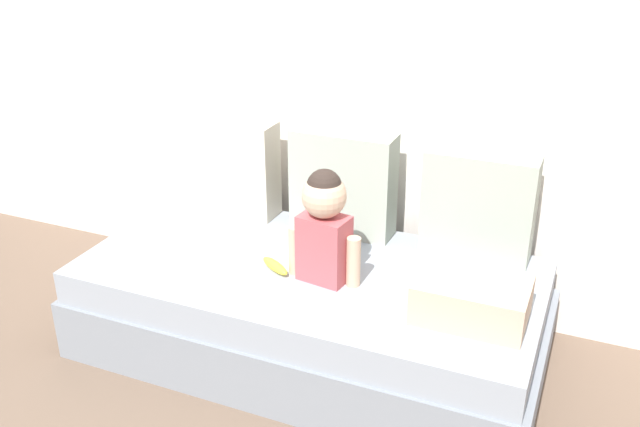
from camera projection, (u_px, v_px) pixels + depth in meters
ground_plane at (310, 349)px, 3.09m from camera, size 12.00×12.00×0.00m
back_wall at (364, 50)px, 3.09m from camera, size 5.14×0.10×2.38m
couch at (310, 309)px, 3.00m from camera, size 1.94×0.94×0.41m
throw_pillow_left at (225, 165)px, 3.34m from camera, size 0.51×0.16×0.45m
throw_pillow_center at (343, 183)px, 3.13m from camera, size 0.46×0.16×0.47m
throw_pillow_right at (478, 206)px, 2.92m from camera, size 0.45×0.16×0.46m
toddler at (324, 222)px, 2.72m from camera, size 0.30×0.17×0.47m
banana at (275, 266)px, 2.88m from camera, size 0.17×0.13×0.04m
folded_blanket at (472, 299)px, 2.54m from camera, size 0.40×0.28×0.15m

